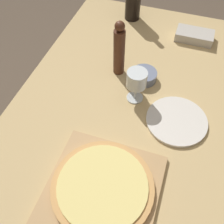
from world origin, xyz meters
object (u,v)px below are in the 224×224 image
Objects in this scene: wine_glass at (137,80)px; pizza at (103,187)px; small_bowl at (144,76)px; pepper_mill at (119,50)px.

pizza is at bearing -89.15° from wine_glass.
wine_glass is 0.15m from small_bowl.
pepper_mill is at bearing 102.29° from pizza.
pizza is 0.60m from pepper_mill.
wine_glass reaches higher than pizza.
pepper_mill is (-0.13, 0.58, 0.10)m from pizza.
pizza is 2.97× the size of small_bowl.
small_bowl is (0.00, 0.57, -0.01)m from pizza.
pizza is at bearing -77.71° from pepper_mill.
small_bowl reaches higher than pizza.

